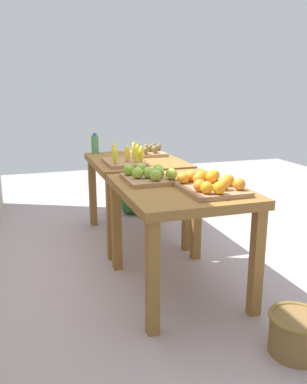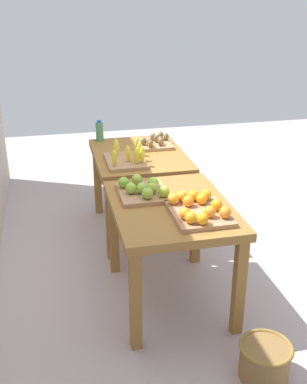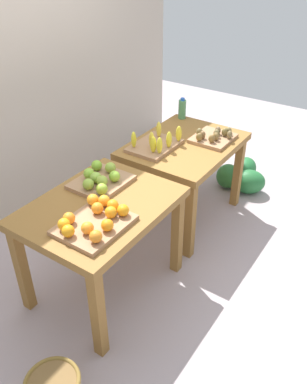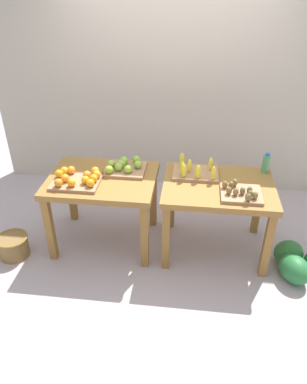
# 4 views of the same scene
# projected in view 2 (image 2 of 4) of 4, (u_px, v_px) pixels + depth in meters

# --- Properties ---
(ground_plane) EXTENTS (8.00, 8.00, 0.00)m
(ground_plane) POSITION_uv_depth(u_px,v_px,m) (153.00, 259.00, 4.00)
(ground_plane) COLOR #AE9EA2
(display_table_left) EXTENTS (1.04, 0.80, 0.77)m
(display_table_left) POSITION_uv_depth(u_px,v_px,m) (171.00, 219.00, 3.24)
(display_table_left) COLOR olive
(display_table_left) RESTS_ON ground_plane
(display_table_right) EXTENTS (1.04, 0.80, 0.77)m
(display_table_right) POSITION_uv_depth(u_px,v_px,m) (139.00, 165.00, 4.24)
(display_table_right) COLOR olive
(display_table_right) RESTS_ON ground_plane
(orange_bin) EXTENTS (0.45, 0.37, 0.11)m
(orange_bin) POSITION_uv_depth(u_px,v_px,m) (198.00, 209.00, 3.03)
(orange_bin) COLOR #A37752
(orange_bin) RESTS_ON display_table_left
(apple_bin) EXTENTS (0.40, 0.34, 0.11)m
(apple_bin) POSITION_uv_depth(u_px,v_px,m) (143.00, 190.00, 3.32)
(apple_bin) COLOR #A37752
(apple_bin) RESTS_ON display_table_left
(banana_crate) EXTENTS (0.44, 0.33, 0.17)m
(banana_crate) POSITION_uv_depth(u_px,v_px,m) (127.00, 158.00, 3.95)
(banana_crate) COLOR #A37752
(banana_crate) RESTS_ON display_table_right
(kiwi_bin) EXTENTS (0.36, 0.32, 0.10)m
(kiwi_bin) POSITION_uv_depth(u_px,v_px,m) (154.00, 142.00, 4.39)
(kiwi_bin) COLOR #A37752
(kiwi_bin) RESTS_ON display_table_right
(water_bottle) EXTENTS (0.07, 0.07, 0.20)m
(water_bottle) POSITION_uv_depth(u_px,v_px,m) (100.00, 131.00, 4.51)
(water_bottle) COLOR #4C8C59
(water_bottle) RESTS_ON display_table_right
(watermelon_pile) EXTENTS (0.62, 0.60, 0.25)m
(watermelon_pile) POSITION_uv_depth(u_px,v_px,m) (148.00, 184.00, 5.23)
(watermelon_pile) COLOR #256E37
(watermelon_pile) RESTS_ON ground_plane
(wicker_basket) EXTENTS (0.32, 0.32, 0.23)m
(wicker_basket) POSITION_uv_depth(u_px,v_px,m) (265.00, 360.00, 2.74)
(wicker_basket) COLOR brown
(wicker_basket) RESTS_ON ground_plane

